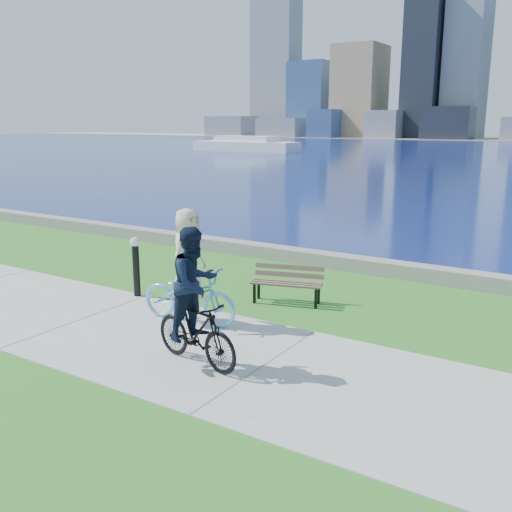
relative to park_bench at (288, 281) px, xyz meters
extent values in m
plane|color=#24691B|center=(1.26, -3.02, -0.46)|extent=(320.00, 320.00, 0.00)
cube|color=#A0A09B|center=(1.26, -3.02, -0.45)|extent=(80.00, 3.50, 0.02)
cube|color=slate|center=(1.26, 3.18, -0.29)|extent=(90.00, 0.50, 0.35)
cube|color=slate|center=(-83.94, 118.10, 2.13)|extent=(11.78, 7.94, 5.18)
cube|color=slate|center=(-67.73, 117.73, 1.84)|extent=(11.27, 8.10, 4.61)
cube|color=navy|center=(-55.18, 116.27, 2.83)|extent=(6.43, 7.59, 6.59)
cube|color=slate|center=(-41.18, 119.30, 2.67)|extent=(7.44, 9.46, 6.27)
cube|color=black|center=(-26.82, 116.70, 2.98)|extent=(10.10, 6.72, 6.88)
cube|color=slate|center=(-76.33, 128.62, 20.39)|extent=(11.99, 7.27, 41.71)
cube|color=navy|center=(-64.18, 126.32, 8.88)|extent=(9.98, 9.52, 18.69)
cube|color=#8A7455|center=(-50.17, 124.13, 10.31)|extent=(10.59, 11.82, 21.54)
cube|color=black|center=(-34.91, 125.21, 16.10)|extent=(7.55, 11.76, 33.11)
cube|color=slate|center=(-26.52, 127.93, 16.85)|extent=(7.91, 11.96, 34.63)
cube|color=white|center=(-35.79, 52.51, 0.15)|extent=(14.14, 4.04, 1.21)
cube|color=white|center=(-35.79, 52.51, 1.10)|extent=(8.08, 3.03, 0.71)
cube|color=black|center=(-0.54, -0.42, -0.26)|extent=(0.07, 0.07, 0.41)
cube|color=black|center=(0.68, -0.05, -0.26)|extent=(0.07, 0.07, 0.41)
cube|color=black|center=(-0.63, -0.10, -0.26)|extent=(0.07, 0.07, 0.41)
cube|color=black|center=(0.59, 0.26, -0.26)|extent=(0.07, 0.07, 0.41)
cube|color=brown|center=(0.07, -0.23, -0.03)|extent=(1.42, 0.51, 0.04)
cube|color=brown|center=(0.03, -0.09, -0.03)|extent=(1.42, 0.51, 0.04)
cube|color=brown|center=(-0.01, 0.05, -0.03)|extent=(1.42, 0.51, 0.04)
cube|color=brown|center=(-0.05, 0.15, 0.09)|extent=(1.41, 0.47, 0.11)
cube|color=brown|center=(-0.05, 0.18, 0.24)|extent=(1.41, 0.47, 0.11)
cylinder|color=black|center=(-2.90, -1.37, 0.11)|extent=(0.15, 0.15, 1.15)
sphere|color=silver|center=(-2.90, -1.37, 0.73)|extent=(0.21, 0.21, 0.21)
imported|color=#63B7F0|center=(-0.93, -2.05, 0.07)|extent=(0.90, 2.01, 1.02)
imported|color=silver|center=(-0.93, -2.05, 0.84)|extent=(0.64, 0.89, 1.69)
imported|color=black|center=(0.37, -3.49, 0.08)|extent=(0.80, 1.79, 1.04)
imported|color=black|center=(0.37, -3.49, 0.84)|extent=(0.77, 0.92, 1.71)
camera|label=1|loc=(5.51, -9.85, 3.17)|focal=40.00mm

